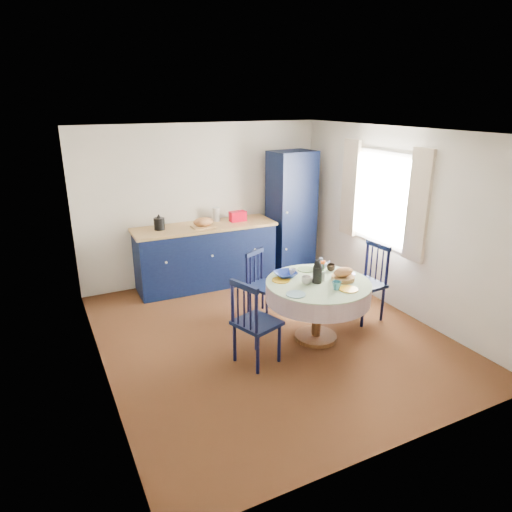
{
  "coord_description": "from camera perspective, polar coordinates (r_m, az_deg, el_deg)",
  "views": [
    {
      "loc": [
        -2.44,
        -4.56,
        2.84
      ],
      "look_at": [
        -0.08,
        0.2,
        1.0
      ],
      "focal_mm": 32.0,
      "sensor_mm": 36.0,
      "label": 1
    }
  ],
  "objects": [
    {
      "name": "floor",
      "position": [
        5.89,
        1.56,
        -9.73
      ],
      "size": [
        4.5,
        4.5,
        0.0
      ],
      "primitive_type": "plane",
      "color": "black",
      "rests_on": "ground"
    },
    {
      "name": "mug_a",
      "position": [
        5.43,
        6.31,
        -3.01
      ],
      "size": [
        0.12,
        0.12,
        0.09
      ],
      "primitive_type": "imported",
      "color": "silver",
      "rests_on": "dining_table"
    },
    {
      "name": "kitchen_counter",
      "position": [
        7.24,
        -6.32,
        0.15
      ],
      "size": [
        2.23,
        0.75,
        1.23
      ],
      "rotation": [
        0.0,
        0.0,
        -0.03
      ],
      "color": "black",
      "rests_on": "floor"
    },
    {
      "name": "chair_left",
      "position": [
        5.07,
        -0.24,
        -8.24
      ],
      "size": [
        0.55,
        0.57,
        1.01
      ],
      "rotation": [
        0.0,
        0.0,
        1.9
      ],
      "color": "black",
      "rests_on": "floor"
    },
    {
      "name": "ceiling",
      "position": [
        5.18,
        1.81,
        15.31
      ],
      "size": [
        4.5,
        4.5,
        0.0
      ],
      "primitive_type": "plane",
      "rotation": [
        3.14,
        0.0,
        0.0
      ],
      "color": "white",
      "rests_on": "wall_back"
    },
    {
      "name": "mug_b",
      "position": [
        5.31,
        10.03,
        -3.66
      ],
      "size": [
        0.11,
        0.11,
        0.1
      ],
      "primitive_type": "imported",
      "color": "#2E6E7B",
      "rests_on": "dining_table"
    },
    {
      "name": "mug_d",
      "position": [
        5.67,
        4.6,
        -2.01
      ],
      "size": [
        0.09,
        0.09,
        0.09
      ],
      "primitive_type": "imported",
      "color": "silver",
      "rests_on": "dining_table"
    },
    {
      "name": "wall_back",
      "position": [
        7.4,
        -6.58,
        6.54
      ],
      "size": [
        4.0,
        0.02,
        2.5
      ],
      "primitive_type": "cube",
      "color": "white",
      "rests_on": "floor"
    },
    {
      "name": "wall_left",
      "position": [
        4.84,
        -19.72,
        -1.24
      ],
      "size": [
        0.02,
        4.5,
        2.5
      ],
      "primitive_type": "cube",
      "color": "white",
      "rests_on": "floor"
    },
    {
      "name": "chair_right",
      "position": [
        6.28,
        13.69,
        -3.11
      ],
      "size": [
        0.48,
        0.5,
        1.04
      ],
      "rotation": [
        0.0,
        0.0,
        -1.49
      ],
      "color": "black",
      "rests_on": "floor"
    },
    {
      "name": "window",
      "position": [
        6.68,
        15.53,
        7.02
      ],
      "size": [
        0.1,
        1.74,
        1.45
      ],
      "color": "white",
      "rests_on": "wall_right"
    },
    {
      "name": "dining_table",
      "position": [
        5.57,
        7.8,
        -4.37
      ],
      "size": [
        1.26,
        1.26,
        1.04
      ],
      "color": "brown",
      "rests_on": "floor"
    },
    {
      "name": "mug_c",
      "position": [
        5.88,
        9.35,
        -1.43
      ],
      "size": [
        0.11,
        0.11,
        0.09
      ],
      "primitive_type": "imported",
      "color": "black",
      "rests_on": "dining_table"
    },
    {
      "name": "wall_right",
      "position": [
        6.55,
        17.35,
        4.16
      ],
      "size": [
        0.02,
        4.5,
        2.5
      ],
      "primitive_type": "cube",
      "color": "white",
      "rests_on": "floor"
    },
    {
      "name": "chair_far",
      "position": [
        6.2,
        0.8,
        -3.49
      ],
      "size": [
        0.54,
        0.53,
        0.91
      ],
      "rotation": [
        0.0,
        0.0,
        0.46
      ],
      "color": "black",
      "rests_on": "floor"
    },
    {
      "name": "cobalt_bowl",
      "position": [
        5.61,
        3.71,
        -2.33
      ],
      "size": [
        0.27,
        0.27,
        0.07
      ],
      "primitive_type": "imported",
      "color": "navy",
      "rests_on": "dining_table"
    },
    {
      "name": "pantry_cabinet",
      "position": [
        7.68,
        4.42,
        5.36
      ],
      "size": [
        0.77,
        0.58,
        2.05
      ],
      "rotation": [
        0.0,
        0.0,
        0.1
      ],
      "color": "black",
      "rests_on": "floor"
    }
  ]
}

